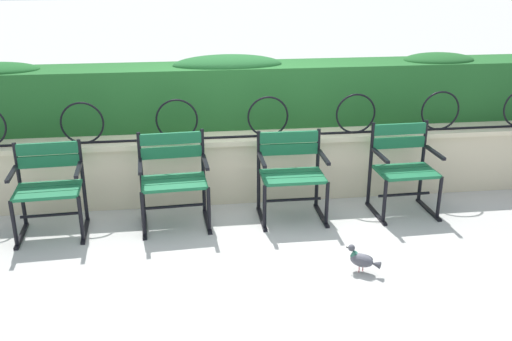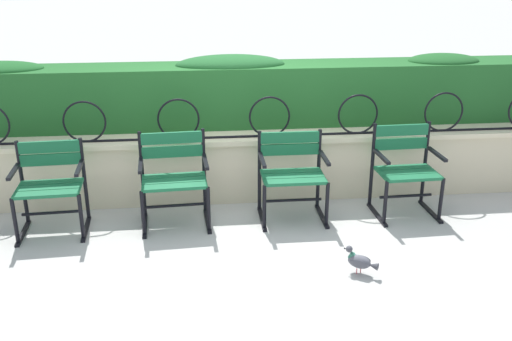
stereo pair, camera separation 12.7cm
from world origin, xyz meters
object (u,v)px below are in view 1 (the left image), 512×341
object	(u,v)px
park_chair_leftmost	(49,186)
park_chair_rightmost	(403,166)
park_chair_centre_left	(173,177)
park_chair_centre_right	(291,172)
pigeon_near_chairs	(362,260)

from	to	relation	value
park_chair_leftmost	park_chair_rightmost	distance (m)	3.36
park_chair_centre_left	park_chair_centre_right	size ratio (longest dim) A/B	1.05
park_chair_centre_right	pigeon_near_chairs	bearing A→B (deg)	-71.91
pigeon_near_chairs	park_chair_rightmost	bearing A→B (deg)	56.74
park_chair_leftmost	park_chair_centre_left	xyz separation A→B (m)	(1.12, 0.05, 0.01)
park_chair_rightmost	pigeon_near_chairs	size ratio (longest dim) A/B	3.42
park_chair_centre_right	pigeon_near_chairs	world-z (taller)	park_chair_centre_right
park_chair_centre_left	park_chair_centre_right	bearing A→B (deg)	0.46
park_chair_centre_left	pigeon_near_chairs	world-z (taller)	park_chair_centre_left
park_chair_rightmost	pigeon_near_chairs	distance (m)	1.40
park_chair_centre_left	park_chair_rightmost	world-z (taller)	park_chair_rightmost
park_chair_rightmost	pigeon_near_chairs	world-z (taller)	park_chair_rightmost
park_chair_centre_right	park_chair_rightmost	bearing A→B (deg)	-0.60
park_chair_rightmost	park_chair_centre_right	bearing A→B (deg)	179.40
park_chair_leftmost	park_chair_centre_right	xyz separation A→B (m)	(2.24, 0.06, 0.00)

